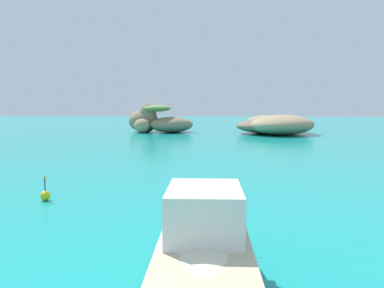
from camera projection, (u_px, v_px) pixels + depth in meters
islet_large at (276, 125)px, 74.16m from camera, size 19.93×21.90×3.70m
islet_small at (159, 122)px, 79.38m from camera, size 15.98×12.13×5.84m
motorboat_cream at (204, 262)px, 10.86m from camera, size 3.77×10.39×3.00m
channel_buoy at (45, 195)px, 21.99m from camera, size 0.56×0.56×1.48m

